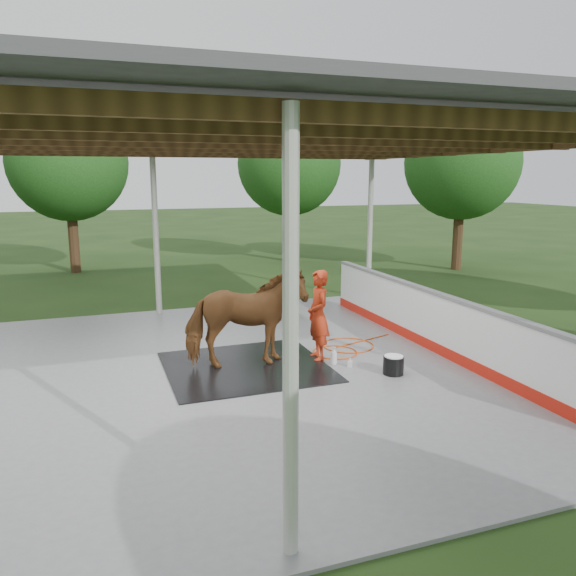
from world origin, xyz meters
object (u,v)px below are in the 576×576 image
object	(u,v)px
dasher_board	(432,322)
handler	(318,315)
horse	(245,319)
wash_bucket	(393,365)

from	to	relation	value
dasher_board	handler	world-z (taller)	handler
horse	handler	size ratio (longest dim) A/B	1.24
handler	dasher_board	bearing A→B (deg)	89.04
dasher_board	wash_bucket	distance (m)	1.77
handler	horse	bearing A→B (deg)	-85.96
dasher_board	handler	xyz separation A→B (m)	(-2.30, 0.18, 0.28)
handler	wash_bucket	size ratio (longest dim) A/B	4.73
dasher_board	horse	world-z (taller)	horse
horse	handler	xyz separation A→B (m)	(1.36, 0.01, -0.06)
horse	handler	world-z (taller)	horse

